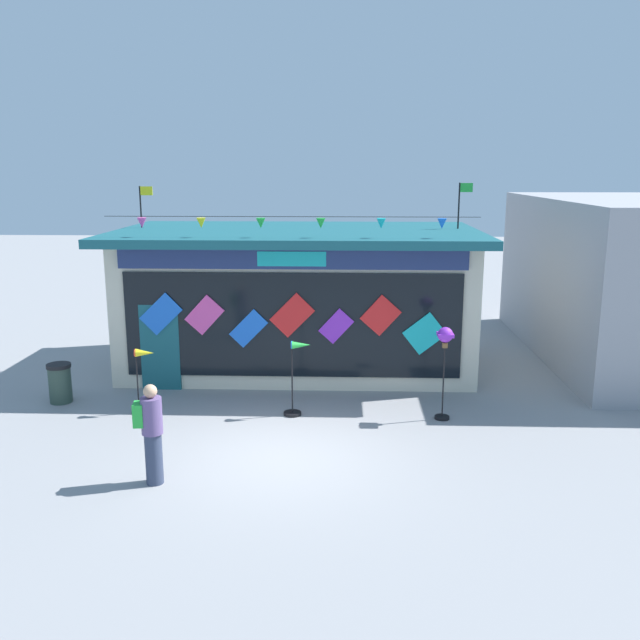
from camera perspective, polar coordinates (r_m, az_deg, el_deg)
The scene contains 7 objects.
ground_plane at distance 12.41m, azimuth -3.09°, elevation -11.22°, with size 80.00×80.00×0.00m, color gray.
kite_shop_building at distance 17.36m, azimuth -1.80°, elevation 1.95°, with size 8.85×5.20×4.67m.
wind_spinner_far_left at distance 14.56m, azimuth -14.70°, elevation -4.30°, with size 0.53×0.30×1.38m.
wind_spinner_left at distance 13.98m, azimuth -1.97°, elevation -4.67°, with size 0.57×0.37×1.58m.
wind_spinner_center_left at distance 13.79m, azimuth 10.44°, elevation -2.25°, with size 0.32×0.32×1.93m.
person_near_camera at distance 11.34m, azimuth -13.99°, elevation -9.09°, with size 0.46×0.34×1.68m.
trash_bin at distance 15.91m, azimuth -21.00°, elevation -4.95°, with size 0.52×0.52×0.87m.
Camera 1 is at (1.08, -11.30, 5.02)m, focal length 38.10 mm.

